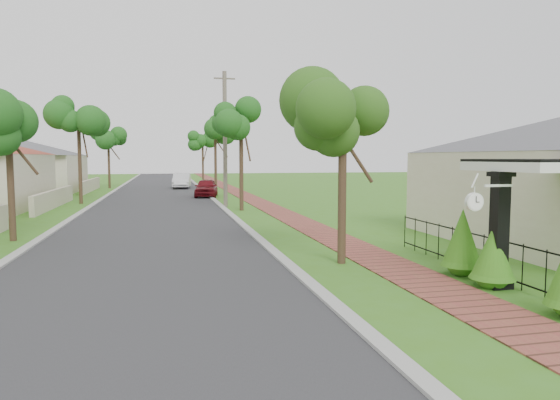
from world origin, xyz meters
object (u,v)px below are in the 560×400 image
object	(u,v)px
parked_car_white	(182,181)
near_tree	(343,121)
porch_post	(499,236)
station_clock	(476,200)
parked_car_red	(206,188)
utility_pole	(225,139)

from	to	relation	value
parked_car_white	near_tree	size ratio (longest dim) A/B	0.90
porch_post	parked_car_white	world-z (taller)	porch_post
station_clock	parked_car_red	bearing A→B (deg)	96.93
porch_post	utility_pole	distance (m)	19.70
parked_car_red	parked_car_white	distance (m)	10.70
parked_car_red	station_clock	xyz separation A→B (m)	(3.30, -27.13, 1.31)
near_tree	station_clock	world-z (taller)	near_tree
parked_car_red	station_clock	distance (m)	27.36
parked_car_red	station_clock	world-z (taller)	station_clock
parked_car_white	utility_pole	size ratio (longest dim) A/B	0.56
utility_pole	parked_car_white	bearing A→B (deg)	95.97
porch_post	parked_car_white	bearing A→B (deg)	98.45
porch_post	parked_car_red	xyz separation A→B (m)	(-4.15, 26.73, -0.48)
porch_post	utility_pole	bearing A→B (deg)	100.79
parked_car_red	parked_car_white	size ratio (longest dim) A/B	0.89
parked_car_red	utility_pole	distance (m)	8.25
porch_post	parked_car_red	bearing A→B (deg)	98.83
parked_car_red	porch_post	bearing A→B (deg)	-72.74
utility_pole	porch_post	bearing A→B (deg)	-79.21
near_tree	utility_pole	bearing A→B (deg)	94.32
porch_post	station_clock	distance (m)	1.26
parked_car_red	utility_pole	world-z (taller)	utility_pole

